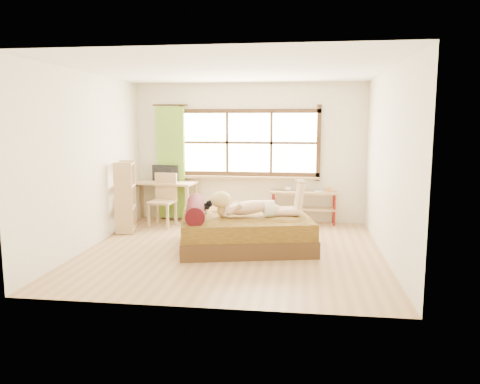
# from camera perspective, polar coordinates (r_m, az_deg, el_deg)

# --- Properties ---
(floor) EXTENTS (4.50, 4.50, 0.00)m
(floor) POSITION_cam_1_polar(r_m,az_deg,el_deg) (7.22, -0.92, -7.14)
(floor) COLOR #9E754C
(floor) RESTS_ON ground
(ceiling) EXTENTS (4.50, 4.50, 0.00)m
(ceiling) POSITION_cam_1_polar(r_m,az_deg,el_deg) (6.99, -0.97, 14.68)
(ceiling) COLOR white
(ceiling) RESTS_ON wall_back
(wall_back) EXTENTS (4.50, 0.00, 4.50)m
(wall_back) POSITION_cam_1_polar(r_m,az_deg,el_deg) (9.20, 1.13, 4.79)
(wall_back) COLOR silver
(wall_back) RESTS_ON floor
(wall_front) EXTENTS (4.50, 0.00, 4.50)m
(wall_front) POSITION_cam_1_polar(r_m,az_deg,el_deg) (4.78, -4.93, 1.27)
(wall_front) COLOR silver
(wall_front) RESTS_ON floor
(wall_left) EXTENTS (0.00, 4.50, 4.50)m
(wall_left) POSITION_cam_1_polar(r_m,az_deg,el_deg) (7.64, -17.91, 3.61)
(wall_left) COLOR silver
(wall_left) RESTS_ON floor
(wall_right) EXTENTS (0.00, 4.50, 4.50)m
(wall_right) POSITION_cam_1_polar(r_m,az_deg,el_deg) (7.01, 17.59, 3.21)
(wall_right) COLOR silver
(wall_right) RESTS_ON floor
(window) EXTENTS (2.80, 0.16, 1.46)m
(window) POSITION_cam_1_polar(r_m,az_deg,el_deg) (9.17, 1.11, 5.77)
(window) COLOR #FFEDBF
(window) RESTS_ON wall_back
(curtain) EXTENTS (0.55, 0.10, 2.20)m
(curtain) POSITION_cam_1_polar(r_m,az_deg,el_deg) (9.40, -8.40, 3.56)
(curtain) COLOR olive
(curtain) RESTS_ON wall_back
(bed) EXTENTS (2.30, 1.99, 0.76)m
(bed) POSITION_cam_1_polar(r_m,az_deg,el_deg) (7.37, 0.28, -4.64)
(bed) COLOR #372610
(bed) RESTS_ON floor
(woman) EXTENTS (1.45, 0.69, 0.60)m
(woman) POSITION_cam_1_polar(r_m,az_deg,el_deg) (7.21, 1.81, -0.66)
(woman) COLOR #DFB290
(woman) RESTS_ON bed
(kitten) EXTENTS (0.32, 0.18, 0.24)m
(kitten) POSITION_cam_1_polar(r_m,az_deg,el_deg) (7.52, -4.69, -1.69)
(kitten) COLOR black
(kitten) RESTS_ON bed
(desk) EXTENTS (1.33, 0.74, 0.79)m
(desk) POSITION_cam_1_polar(r_m,az_deg,el_deg) (9.31, -9.30, 0.62)
(desk) COLOR #9E7856
(desk) RESTS_ON floor
(monitor) EXTENTS (0.56, 0.14, 0.32)m
(monitor) POSITION_cam_1_polar(r_m,az_deg,el_deg) (9.33, -9.25, 2.26)
(monitor) COLOR black
(monitor) RESTS_ON desk
(chair) EXTENTS (0.50, 0.50, 0.99)m
(chair) POSITION_cam_1_polar(r_m,az_deg,el_deg) (8.96, -9.26, -0.56)
(chair) COLOR #9E7856
(chair) RESTS_ON floor
(pipe_shelf) EXTENTS (1.27, 0.32, 0.72)m
(pipe_shelf) POSITION_cam_1_polar(r_m,az_deg,el_deg) (9.07, 7.84, -0.98)
(pipe_shelf) COLOR #9E7856
(pipe_shelf) RESTS_ON floor
(cup) EXTENTS (0.11, 0.11, 0.09)m
(cup) POSITION_cam_1_polar(r_m,az_deg,el_deg) (9.04, 5.88, 0.39)
(cup) COLOR gray
(cup) RESTS_ON pipe_shelf
(book) EXTENTS (0.16, 0.22, 0.02)m
(book) POSITION_cam_1_polar(r_m,az_deg,el_deg) (9.05, 9.04, 0.11)
(book) COLOR gray
(book) RESTS_ON pipe_shelf
(bookshelf) EXTENTS (0.43, 0.60, 1.25)m
(bookshelf) POSITION_cam_1_polar(r_m,az_deg,el_deg) (8.57, -13.80, -0.54)
(bookshelf) COLOR #9E7856
(bookshelf) RESTS_ON floor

